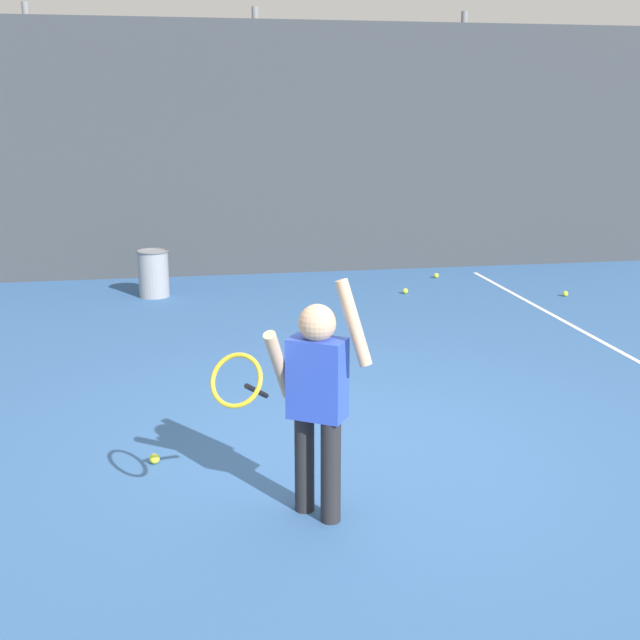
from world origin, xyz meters
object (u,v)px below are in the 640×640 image
at_px(tennis_ball_1, 405,291).
at_px(tennis_ball_4, 154,459).
at_px(ball_hopper, 153,273).
at_px(tennis_ball_0, 565,294).
at_px(tennis_ball_2, 436,276).
at_px(tennis_player, 314,392).

bearing_deg(tennis_ball_1, tennis_ball_4, -123.46).
relative_size(ball_hopper, tennis_ball_0, 8.52).
bearing_deg(tennis_ball_2, tennis_ball_4, -124.31).
bearing_deg(tennis_ball_2, ball_hopper, -173.07).
distance_m(tennis_ball_1, tennis_ball_2, 1.07).
relative_size(ball_hopper, tennis_ball_4, 8.52).
bearing_deg(tennis_ball_4, ball_hopper, 91.34).
xyz_separation_m(tennis_ball_0, tennis_ball_1, (-1.86, 0.48, 0.00)).
xyz_separation_m(ball_hopper, tennis_ball_1, (3.02, -0.39, -0.26)).
xyz_separation_m(tennis_ball_1, tennis_ball_2, (0.67, 0.84, 0.00)).
bearing_deg(ball_hopper, tennis_ball_2, 6.93).
bearing_deg(tennis_ball_0, ball_hopper, 169.95).
distance_m(ball_hopper, tennis_ball_2, 3.72).
relative_size(tennis_player, tennis_ball_1, 20.46).
distance_m(ball_hopper, tennis_ball_0, 4.96).
height_order(ball_hopper, tennis_ball_1, ball_hopper).
height_order(tennis_player, ball_hopper, tennis_player).
bearing_deg(tennis_ball_0, tennis_ball_2, 132.31).
distance_m(tennis_player, ball_hopper, 5.73).
xyz_separation_m(tennis_player, ball_hopper, (-1.00, 5.63, -0.44)).
distance_m(ball_hopper, tennis_ball_4, 4.79).
relative_size(ball_hopper, tennis_ball_1, 8.52).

